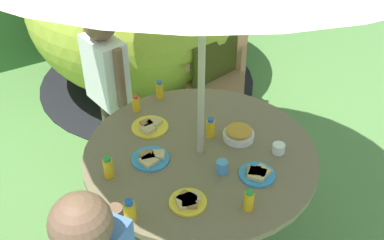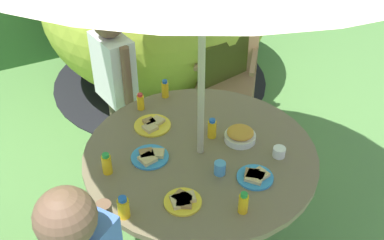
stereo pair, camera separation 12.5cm
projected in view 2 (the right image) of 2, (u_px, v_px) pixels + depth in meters
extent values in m
cube|color=#548442|center=(199.00, 240.00, 3.01)|extent=(10.00, 10.00, 0.02)
cylinder|color=#93704C|center=(199.00, 238.00, 3.00)|extent=(0.46, 0.46, 0.03)
cylinder|color=#93704C|center=(200.00, 201.00, 2.80)|extent=(0.15, 0.15, 0.71)
cylinder|color=#75664C|center=(200.00, 154.00, 2.57)|extent=(1.29, 1.29, 0.03)
cylinder|color=#B7AD8C|center=(201.00, 95.00, 2.34)|extent=(0.04, 0.04, 2.23)
cylinder|color=#93704C|center=(196.00, 118.00, 3.70)|extent=(0.04, 0.04, 0.45)
cylinder|color=#93704C|center=(247.00, 124.00, 3.64)|extent=(0.04, 0.04, 0.45)
cylinder|color=#93704C|center=(204.00, 92.00, 4.01)|extent=(0.04, 0.04, 0.45)
cylinder|color=#93704C|center=(251.00, 97.00, 3.95)|extent=(0.04, 0.04, 0.45)
cube|color=#93704C|center=(226.00, 82.00, 3.68)|extent=(0.62, 0.62, 0.04)
cube|color=#93704C|center=(230.00, 42.00, 3.69)|extent=(0.37, 0.30, 0.48)
cube|color=#93704C|center=(201.00, 56.00, 3.59)|extent=(0.29, 0.36, 0.03)
cube|color=#93704C|center=(254.00, 60.00, 3.52)|extent=(0.29, 0.36, 0.03)
ellipsoid|color=#B2C63F|center=(157.00, 0.00, 4.13)|extent=(2.39, 2.36, 1.63)
cylinder|color=black|center=(161.00, 78.00, 4.61)|extent=(2.44, 2.44, 0.01)
cube|color=#3E4516|center=(229.00, 80.00, 3.73)|extent=(0.56, 0.14, 0.73)
cylinder|color=brown|center=(116.00, 125.00, 3.53)|extent=(0.08, 0.08, 0.57)
cylinder|color=brown|center=(125.00, 134.00, 3.44)|extent=(0.08, 0.08, 0.57)
cube|color=white|center=(114.00, 69.00, 3.17)|extent=(0.23, 0.35, 0.48)
cylinder|color=brown|center=(101.00, 55.00, 3.28)|extent=(0.06, 0.06, 0.43)
cylinder|color=brown|center=(127.00, 77.00, 3.04)|extent=(0.06, 0.06, 0.43)
sphere|color=brown|center=(108.00, 21.00, 2.97)|extent=(0.21, 0.21, 0.21)
sphere|color=brown|center=(65.00, 218.00, 1.59)|extent=(0.22, 0.22, 0.22)
cylinder|color=white|center=(240.00, 137.00, 2.63)|extent=(0.18, 0.18, 0.04)
ellipsoid|color=gold|center=(240.00, 132.00, 2.61)|extent=(0.15, 0.15, 0.04)
cylinder|color=yellow|center=(183.00, 202.00, 2.25)|extent=(0.19, 0.19, 0.01)
cube|color=tan|center=(188.00, 197.00, 2.25)|extent=(0.08, 0.08, 0.02)
cube|color=#9E7547|center=(181.00, 197.00, 2.25)|extent=(0.10, 0.10, 0.02)
cube|color=tan|center=(180.00, 201.00, 2.23)|extent=(0.10, 0.10, 0.02)
cube|color=#9E7547|center=(184.00, 202.00, 2.23)|extent=(0.10, 0.10, 0.02)
cylinder|color=#338CD8|center=(255.00, 177.00, 2.39)|extent=(0.19, 0.19, 0.01)
cube|color=tan|center=(260.00, 174.00, 2.38)|extent=(0.09, 0.09, 0.02)
cube|color=#9E7547|center=(252.00, 174.00, 2.39)|extent=(0.10, 0.10, 0.02)
cube|color=tan|center=(255.00, 177.00, 2.37)|extent=(0.12, 0.12, 0.02)
cylinder|color=yellow|center=(152.00, 125.00, 2.75)|extent=(0.22, 0.22, 0.01)
cube|color=tan|center=(157.00, 121.00, 2.76)|extent=(0.09, 0.09, 0.02)
cube|color=#9E7547|center=(149.00, 122.00, 2.75)|extent=(0.07, 0.07, 0.02)
cube|color=tan|center=(150.00, 128.00, 2.70)|extent=(0.09, 0.09, 0.02)
cylinder|color=#338CD8|center=(150.00, 157.00, 2.52)|extent=(0.21, 0.21, 0.01)
cube|color=tan|center=(158.00, 153.00, 2.52)|extent=(0.09, 0.09, 0.02)
cube|color=#9E7547|center=(147.00, 154.00, 2.52)|extent=(0.09, 0.09, 0.02)
cube|color=tan|center=(148.00, 159.00, 2.48)|extent=(0.10, 0.10, 0.02)
cylinder|color=yellow|center=(243.00, 204.00, 2.18)|extent=(0.05, 0.05, 0.10)
cylinder|color=green|center=(244.00, 195.00, 2.15)|extent=(0.03, 0.03, 0.02)
cylinder|color=yellow|center=(107.00, 165.00, 2.40)|extent=(0.05, 0.05, 0.11)
cylinder|color=green|center=(106.00, 156.00, 2.36)|extent=(0.04, 0.04, 0.02)
cylinder|color=yellow|center=(212.00, 129.00, 2.64)|extent=(0.05, 0.05, 0.10)
cylinder|color=blue|center=(212.00, 121.00, 2.60)|extent=(0.04, 0.04, 0.02)
cylinder|color=yellow|center=(124.00, 208.00, 2.16)|extent=(0.06, 0.06, 0.10)
cylinder|color=blue|center=(122.00, 199.00, 2.12)|extent=(0.04, 0.04, 0.02)
cylinder|color=yellow|center=(165.00, 90.00, 2.98)|extent=(0.05, 0.05, 0.10)
cylinder|color=blue|center=(165.00, 82.00, 2.94)|extent=(0.03, 0.03, 0.02)
cylinder|color=yellow|center=(141.00, 103.00, 2.87)|extent=(0.05, 0.05, 0.09)
cylinder|color=red|center=(140.00, 95.00, 2.84)|extent=(0.03, 0.03, 0.02)
cylinder|color=#4C99D8|center=(220.00, 168.00, 2.40)|extent=(0.06, 0.06, 0.07)
cylinder|color=white|center=(279.00, 152.00, 2.52)|extent=(0.07, 0.07, 0.06)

